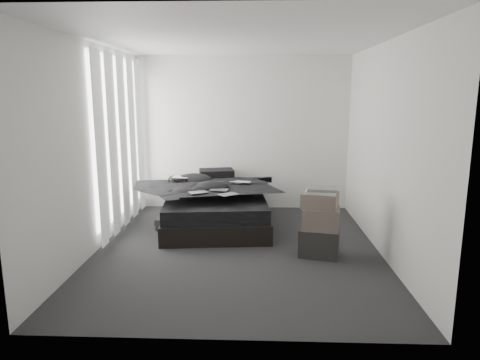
{
  "coord_description": "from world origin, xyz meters",
  "views": [
    {
      "loc": [
        0.24,
        -5.25,
        1.96
      ],
      "look_at": [
        0.0,
        0.8,
        0.75
      ],
      "focal_mm": 32.0,
      "sensor_mm": 36.0,
      "label": 1
    }
  ],
  "objects_px": {
    "side_stand": "(181,198)",
    "laptop": "(239,178)",
    "bed": "(216,217)",
    "box_lower": "(319,242)"
  },
  "relations": [
    {
      "from": "box_lower",
      "to": "bed",
      "type": "bearing_deg",
      "value": 139.59
    },
    {
      "from": "side_stand",
      "to": "box_lower",
      "type": "height_order",
      "value": "side_stand"
    },
    {
      "from": "bed",
      "to": "laptop",
      "type": "distance_m",
      "value": 0.69
    },
    {
      "from": "laptop",
      "to": "side_stand",
      "type": "distance_m",
      "value": 1.05
    },
    {
      "from": "bed",
      "to": "laptop",
      "type": "height_order",
      "value": "laptop"
    },
    {
      "from": "laptop",
      "to": "side_stand",
      "type": "bearing_deg",
      "value": 176.74
    },
    {
      "from": "bed",
      "to": "side_stand",
      "type": "distance_m",
      "value": 0.71
    },
    {
      "from": "side_stand",
      "to": "box_lower",
      "type": "xyz_separation_m",
      "value": [
        1.98,
        -1.54,
        -0.16
      ]
    },
    {
      "from": "bed",
      "to": "side_stand",
      "type": "height_order",
      "value": "side_stand"
    },
    {
      "from": "side_stand",
      "to": "laptop",
      "type": "bearing_deg",
      "value": -15.69
    }
  ]
}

